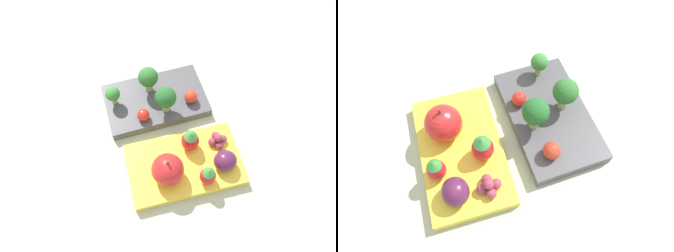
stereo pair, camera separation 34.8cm
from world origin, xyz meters
TOP-DOWN VIEW (x-y plane):
  - ground_plane at (0.00, 0.00)m, footprint 4.00×4.00m
  - bento_box_savoury at (-0.00, 0.07)m, footprint 0.20×0.12m
  - bento_box_fruit at (0.01, -0.07)m, footprint 0.21×0.13m
  - broccoli_floret_0 at (0.01, 0.04)m, footprint 0.04×0.04m
  - broccoli_floret_1 at (-0.08, 0.09)m, footprint 0.03×0.03m
  - broccoli_floret_2 at (-0.01, 0.10)m, footprint 0.04×0.04m
  - cherry_tomato_0 at (0.07, 0.05)m, footprint 0.03×0.03m
  - cherry_tomato_1 at (-0.03, 0.04)m, footprint 0.02×0.02m
  - apple at (-0.02, -0.09)m, footprint 0.06×0.06m
  - strawberry_0 at (0.03, -0.05)m, footprint 0.03×0.03m
  - strawberry_1 at (0.04, -0.12)m, footprint 0.03×0.03m
  - plum at (0.08, -0.10)m, footprint 0.04×0.04m
  - grape_cluster at (0.08, -0.05)m, footprint 0.04×0.04m

SIDE VIEW (x-z plane):
  - ground_plane at x=0.00m, z-range 0.00..0.00m
  - bento_box_fruit at x=0.01m, z-range 0.00..0.02m
  - bento_box_savoury at x=0.00m, z-range 0.00..0.02m
  - grape_cluster at x=0.08m, z-range 0.02..0.04m
  - cherry_tomato_1 at x=-0.03m, z-range 0.02..0.05m
  - cherry_tomato_0 at x=0.07m, z-range 0.02..0.05m
  - plum at x=0.08m, z-range 0.02..0.06m
  - strawberry_1 at x=0.04m, z-range 0.02..0.06m
  - strawberry_0 at x=0.03m, z-range 0.02..0.07m
  - apple at x=-0.02m, z-range 0.01..0.08m
  - broccoli_floret_1 at x=-0.08m, z-range 0.03..0.07m
  - broccoli_floret_2 at x=-0.01m, z-range 0.03..0.09m
  - broccoli_floret_0 at x=0.01m, z-range 0.03..0.09m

